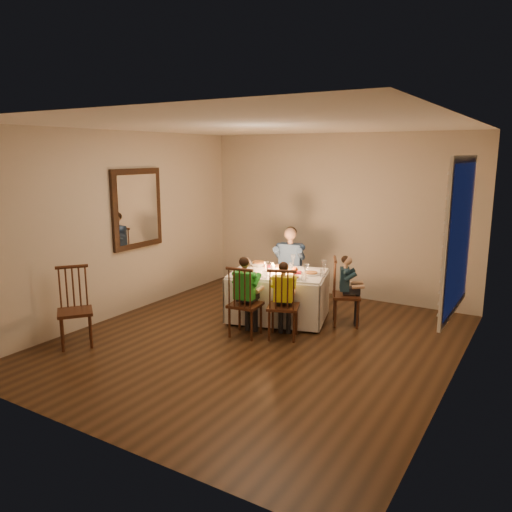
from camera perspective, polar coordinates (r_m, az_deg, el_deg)
The scene contains 26 objects.
ground at distance 6.25m, azimuth 0.15°, elevation -9.81°, with size 5.00×5.00×0.00m, color black.
wall_left at distance 7.31m, azimuth -15.18°, elevation 3.48°, with size 0.02×5.00×2.60m, color #B9AE9E.
wall_right at distance 5.14m, azimuth 22.20°, elevation -0.29°, with size 0.02×5.00×2.60m, color #B9AE9E.
wall_back at distance 8.13m, azimuth 9.30°, elevation 4.52°, with size 4.50×0.02×2.60m, color #B9AE9E.
ceiling at distance 5.83m, azimuth 0.16°, elevation 14.73°, with size 5.00×5.00×0.00m, color white.
dining_table at distance 6.94m, azimuth 2.57°, elevation -3.44°, with size 1.51×1.26×0.65m.
chair_adult at distance 7.70m, azimuth 3.82°, elevation -5.65°, with size 0.38×0.36×0.92m, color black, non-canonical shape.
chair_near_left at distance 6.47m, azimuth -1.22°, elevation -9.04°, with size 0.38×0.36×0.92m, color black, non-canonical shape.
chair_near_right at distance 6.40m, azimuth 3.09°, elevation -9.29°, with size 0.38×0.36×0.92m, color black, non-canonical shape.
chair_end at distance 6.97m, azimuth 10.15°, elevation -7.69°, with size 0.38×0.36×0.92m, color black, non-canonical shape.
chair_extra at distance 6.52m, azimuth -19.72°, elevation -9.60°, with size 0.40×0.38×0.96m, color black, non-canonical shape.
adult at distance 7.70m, azimuth 3.82°, elevation -5.65°, with size 0.44×0.40×1.21m, color #33537F, non-canonical shape.
child_green at distance 6.47m, azimuth -1.22°, elevation -9.04°, with size 0.33×0.30×1.03m, color green, non-canonical shape.
child_yellow at distance 6.40m, azimuth 3.09°, elevation -9.29°, with size 0.31×0.28×0.99m, color #F9F21B, non-canonical shape.
child_teal at distance 6.97m, azimuth 10.15°, elevation -7.69°, with size 0.29×0.26×0.95m, color #1A3341, non-canonical shape.
setting_adult at distance 7.16m, azimuth 2.83°, elevation -1.28°, with size 0.26×0.26×0.02m, color white.
setting_green at distance 6.67m, azimuth -0.23°, elevation -2.23°, with size 0.26×0.26×0.02m, color white.
setting_yellow at distance 6.55m, azimuth 4.15°, elevation -2.51°, with size 0.26×0.26×0.02m, color white.
setting_teal at distance 6.80m, azimuth 6.28°, elevation -2.03°, with size 0.26×0.26×0.02m, color white.
candle_left at distance 6.90m, azimuth 1.90°, elevation -1.43°, with size 0.06×0.06×0.10m, color silver.
candle_right at distance 6.86m, azimuth 3.22°, elevation -1.51°, with size 0.06×0.06×0.10m, color silver.
squash at distance 7.26m, azimuth -0.95°, elevation -0.79°, with size 0.09×0.09×0.09m, color yellow.
orange_fruit at distance 6.88m, azimuth 4.48°, elevation -1.58°, with size 0.08×0.08×0.08m, color #E35613.
serving_bowl at distance 7.24m, azimuth 0.31°, elevation -0.96°, with size 0.23×0.23×0.06m, color white.
wall_mirror at distance 7.47m, azimuth -13.43°, elevation 5.28°, with size 0.06×0.95×1.15m.
window_blinds at distance 5.21m, azimuth 22.07°, elevation 2.11°, with size 0.07×1.34×1.54m.
Camera 1 is at (3.00, -4.99, 2.29)m, focal length 35.00 mm.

